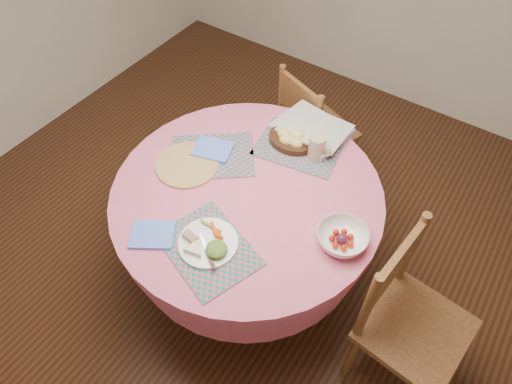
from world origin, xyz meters
TOP-DOWN VIEW (x-y plane):
  - ground at (0.00, 0.00)m, footprint 4.00×4.00m
  - dining_table at (0.00, 0.00)m, footprint 1.24×1.24m
  - chair_right at (0.84, -0.02)m, footprint 0.46×0.47m
  - chair_back at (-0.10, 0.83)m, footprint 0.50×0.49m
  - placemat_front at (0.04, -0.34)m, footprint 0.48×0.42m
  - placemat_left at (-0.27, 0.09)m, footprint 0.50×0.48m
  - placemat_back at (0.05, 0.38)m, footprint 0.44×0.36m
  - wicker_trivet at (-0.33, -0.03)m, footprint 0.30×0.30m
  - napkin_near at (-0.19, -0.42)m, footprint 0.23×0.21m
  - napkin_far at (-0.28, 0.12)m, footprint 0.21×0.19m
  - dinner_plate at (0.04, -0.33)m, footprint 0.25×0.25m
  - bread_bowl at (0.00, 0.37)m, footprint 0.23×0.23m
  - latte_mug at (0.15, 0.36)m, footprint 0.12×0.08m
  - fruit_bowl at (0.48, -0.01)m, footprint 0.23×0.23m
  - newspaper_stack at (0.05, 0.50)m, footprint 0.38×0.32m

SIDE VIEW (x-z plane):
  - ground at x=0.00m, z-range 0.00..0.00m
  - chair_back at x=-0.10m, z-range 0.02..0.88m
  - chair_right at x=0.84m, z-range 0.02..0.95m
  - dining_table at x=0.00m, z-range 0.18..0.93m
  - placemat_front at x=0.04m, z-range 0.75..0.76m
  - placemat_left at x=-0.27m, z-range 0.75..0.76m
  - placemat_back at x=0.05m, z-range 0.75..0.76m
  - wicker_trivet at x=-0.33m, z-range 0.75..0.76m
  - napkin_near at x=-0.19m, z-range 0.75..0.76m
  - napkin_far at x=-0.28m, z-range 0.76..0.77m
  - dinner_plate at x=0.04m, z-range 0.75..0.80m
  - newspaper_stack at x=0.05m, z-range 0.76..0.80m
  - fruit_bowl at x=0.48m, z-range 0.75..0.82m
  - bread_bowl at x=0.00m, z-range 0.75..0.82m
  - latte_mug at x=0.15m, z-range 0.76..0.88m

